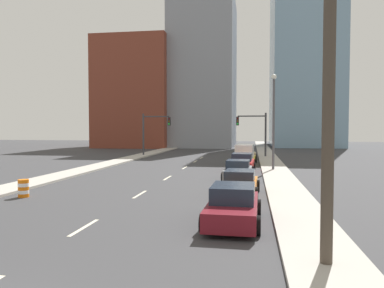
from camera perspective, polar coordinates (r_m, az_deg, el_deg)
name	(u,v)px	position (r m, az deg, el deg)	size (l,w,h in m)	color
sidewalk_left	(152,153)	(54.93, -6.05, -1.34)	(2.32, 95.45, 0.15)	#ADA89E
sidewalk_right	(266,154)	(53.06, 11.25, -1.51)	(2.32, 95.45, 0.15)	#ADA89E
lane_stripe_at_8m	(84,227)	(14.84, -16.11, -12.10)	(0.16, 2.40, 0.01)	beige
lane_stripe_at_15m	(140,194)	(21.26, -7.96, -7.60)	(0.16, 2.40, 0.01)	beige
lane_stripe_at_22m	(167,178)	(27.89, -3.76, -5.18)	(0.16, 2.40, 0.01)	beige
lane_stripe_at_29m	(185,168)	(34.93, -1.12, -3.63)	(0.16, 2.40, 0.01)	beige
lane_stripe_at_36m	(195,161)	(41.39, 0.50, -2.67)	(0.16, 2.40, 0.01)	beige
lane_stripe_at_41m	(201,158)	(46.50, 1.45, -2.11)	(0.16, 2.40, 0.01)	beige
building_brick_left	(139,95)	(75.62, -8.06, 7.47)	(14.00, 16.00, 20.68)	brown
building_office_center	(205,73)	(77.40, 1.98, 10.79)	(12.00, 20.00, 29.82)	gray
building_glass_right	(304,46)	(82.39, 16.73, 14.07)	(13.00, 20.00, 40.85)	#7A9EB7
traffic_signal_left	(151,129)	(49.56, -6.19, 2.34)	(3.79, 0.35, 5.60)	#38383D
traffic_signal_right	(257,129)	(47.81, 9.83, 2.32)	(3.79, 0.35, 5.60)	#38383D
utility_pole_right_near	(329,94)	(10.37, 20.11, 7.16)	(1.60, 0.32, 8.93)	#473D33
traffic_barrel	(23,188)	(22.11, -24.29, -6.17)	(0.56, 0.56, 0.95)	orange
street_lamp	(274,115)	(32.84, 12.34, 4.32)	(0.44, 0.44, 8.28)	#4C4C51
sedan_maroon	(233,206)	(14.81, 6.29, -9.33)	(2.22, 4.83, 1.50)	maroon
sedan_orange	(240,184)	(20.88, 7.31, -6.01)	(2.23, 4.47, 1.39)	orange
sedan_gray	(238,171)	(27.12, 7.03, -4.04)	(2.22, 4.41, 1.41)	slate
sedan_red	(242,163)	(32.46, 7.64, -2.89)	(2.33, 4.86, 1.54)	red
box_truck_yellow	(245,155)	(38.45, 8.06, -1.65)	(2.46, 5.96, 2.04)	gold
sedan_tan	(247,153)	(45.63, 8.44, -1.37)	(2.22, 4.73, 1.47)	tan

